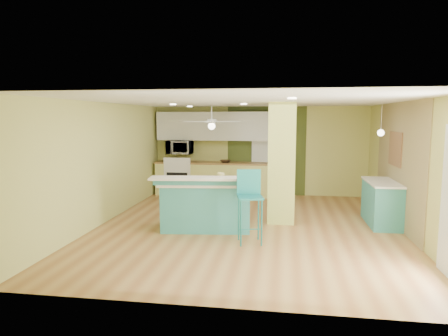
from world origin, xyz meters
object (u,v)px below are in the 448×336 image
Objects in this scene: fruit_bowl at (225,161)px; canister at (221,178)px; side_counter at (381,203)px; bar_stool at (249,194)px; peninsula at (206,204)px.

fruit_bowl is 1.61× the size of canister.
side_counter is 3.39m from canister.
bar_stool is 3.06m from side_counter.
peninsula is 0.62m from canister.
bar_stool is at bearing -46.10° from canister.
side_counter is at bearing 7.28° from peninsula.
fruit_bowl reaches higher than side_counter.
peninsula is 1.49× the size of side_counter.
peninsula is 1.62× the size of bar_stool.
peninsula is at bearing -88.08° from fruit_bowl.
fruit_bowl is at bearing 145.43° from side_counter.
bar_stool is 6.71× the size of canister.
peninsula is at bearing -165.93° from side_counter.
bar_stool is 0.89m from canister.
peninsula is 3.61m from side_counter.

